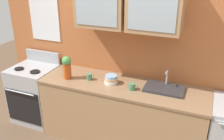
{
  "coord_description": "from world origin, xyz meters",
  "views": [
    {
      "loc": [
        0.97,
        -2.73,
        2.36
      ],
      "look_at": [
        -0.15,
        0.0,
        1.07
      ],
      "focal_mm": 39.84,
      "sensor_mm": 36.0,
      "label": 1
    }
  ],
  "objects_px": {
    "vase": "(67,67)",
    "cup_near_sink": "(132,87)",
    "sink_faucet": "(164,88)",
    "stove_range": "(36,93)",
    "cup_near_bowls": "(89,77)",
    "bowl_stack": "(111,79)"
  },
  "relations": [
    {
      "from": "vase",
      "to": "cup_near_sink",
      "type": "bearing_deg",
      "value": 1.39
    },
    {
      "from": "sink_faucet",
      "to": "cup_near_sink",
      "type": "bearing_deg",
      "value": -158.31
    },
    {
      "from": "stove_range",
      "to": "sink_faucet",
      "type": "height_order",
      "value": "sink_faucet"
    },
    {
      "from": "cup_near_sink",
      "to": "cup_near_bowls",
      "type": "bearing_deg",
      "value": 175.39
    },
    {
      "from": "stove_range",
      "to": "cup_near_bowls",
      "type": "height_order",
      "value": "stove_range"
    },
    {
      "from": "cup_near_sink",
      "to": "cup_near_bowls",
      "type": "relative_size",
      "value": 1.12
    },
    {
      "from": "bowl_stack",
      "to": "vase",
      "type": "bearing_deg",
      "value": -171.96
    },
    {
      "from": "stove_range",
      "to": "bowl_stack",
      "type": "xyz_separation_m",
      "value": [
        1.3,
        -0.02,
        0.49
      ]
    },
    {
      "from": "vase",
      "to": "cup_near_bowls",
      "type": "height_order",
      "value": "vase"
    },
    {
      "from": "sink_faucet",
      "to": "cup_near_bowls",
      "type": "distance_m",
      "value": 1.01
    },
    {
      "from": "stove_range",
      "to": "cup_near_sink",
      "type": "bearing_deg",
      "value": -2.83
    },
    {
      "from": "stove_range",
      "to": "sink_faucet",
      "type": "relative_size",
      "value": 2.15
    },
    {
      "from": "stove_range",
      "to": "vase",
      "type": "xyz_separation_m",
      "value": [
        0.69,
        -0.1,
        0.6
      ]
    },
    {
      "from": "cup_near_sink",
      "to": "bowl_stack",
      "type": "bearing_deg",
      "value": 168.34
    },
    {
      "from": "sink_faucet",
      "to": "cup_near_bowls",
      "type": "bearing_deg",
      "value": -174.31
    },
    {
      "from": "sink_faucet",
      "to": "cup_near_sink",
      "type": "height_order",
      "value": "sink_faucet"
    },
    {
      "from": "vase",
      "to": "cup_near_bowls",
      "type": "relative_size",
      "value": 2.99
    },
    {
      "from": "vase",
      "to": "cup_near_sink",
      "type": "relative_size",
      "value": 2.67
    },
    {
      "from": "sink_faucet",
      "to": "vase",
      "type": "height_order",
      "value": "vase"
    },
    {
      "from": "sink_faucet",
      "to": "bowl_stack",
      "type": "bearing_deg",
      "value": -172.86
    },
    {
      "from": "stove_range",
      "to": "vase",
      "type": "distance_m",
      "value": 0.92
    },
    {
      "from": "stove_range",
      "to": "cup_near_bowls",
      "type": "bearing_deg",
      "value": -1.71
    }
  ]
}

